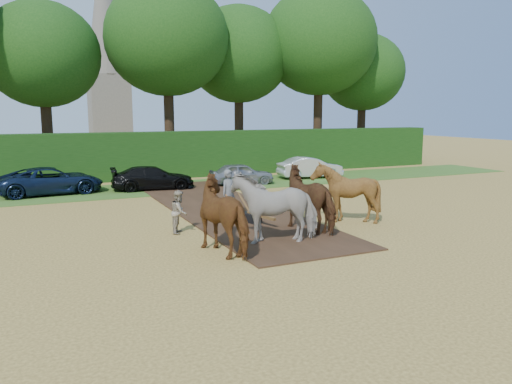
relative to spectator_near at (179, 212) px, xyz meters
name	(u,v)px	position (x,y,z in m)	size (l,w,h in m)	color
ground	(260,252)	(1.55, -3.47, -0.77)	(120.00, 120.00, 0.00)	gold
earth_strip	(224,208)	(3.05, 3.53, -0.74)	(4.50, 17.00, 0.05)	#472D1C
grass_verge	(154,189)	(1.55, 10.53, -0.75)	(50.00, 5.00, 0.03)	#38601E
hedgerow	(136,156)	(1.55, 15.03, 0.73)	(46.00, 1.60, 3.00)	#14380F
spectator_near	(179,212)	(0.00, 0.00, 0.00)	(0.75, 0.58, 1.54)	beige
plough_team	(292,202)	(3.55, -1.90, 0.40)	(7.91, 6.50, 2.36)	brown
parked_cars	(97,180)	(-1.46, 10.58, -0.08)	(30.12, 3.39, 1.44)	silver
treeline	(96,39)	(-0.14, 18.22, 8.20)	(48.70, 10.60, 14.21)	#382616
church	(106,37)	(5.55, 51.53, 12.96)	(5.20, 5.20, 27.00)	slate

